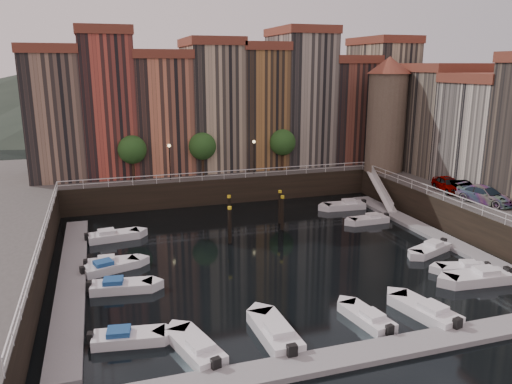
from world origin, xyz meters
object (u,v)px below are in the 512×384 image
object	(u,v)px
boat_left_1	(120,286)
car_b	(462,190)
corner_tower	(387,113)
mooring_pilings	(256,215)
gangway	(381,189)
car_c	(485,196)
boat_left_0	(127,338)
boat_left_2	(110,267)
car_a	(448,185)

from	to	relation	value
boat_left_1	car_b	size ratio (longest dim) A/B	1.08
corner_tower	boat_left_1	size ratio (longest dim) A/B	2.94
mooring_pilings	corner_tower	bearing A→B (deg)	24.69
gangway	car_c	bearing A→B (deg)	-72.08
car_b	car_c	xyz separation A→B (m)	(0.12, -2.96, 0.08)
gangway	boat_left_0	xyz separation A→B (m)	(-29.86, -21.54, -1.58)
boat_left_2	car_c	xyz separation A→B (m)	(34.35, -1.54, 3.45)
corner_tower	boat_left_2	distance (m)	37.86
gangway	boat_left_2	size ratio (longest dim) A/B	1.81
gangway	car_c	size ratio (longest dim) A/B	1.52
corner_tower	boat_left_2	xyz separation A→B (m)	(-33.42, -14.80, -9.85)
gangway	mooring_pilings	size ratio (longest dim) A/B	1.23
corner_tower	boat_left_1	bearing A→B (deg)	-150.24
boat_left_1	car_a	xyz separation A→B (m)	(33.34, 7.19, 3.42)
car_a	car_c	world-z (taller)	car_c
boat_left_1	boat_left_0	bearing A→B (deg)	-81.48
corner_tower	car_a	size ratio (longest dim) A/B	3.04
corner_tower	gangway	world-z (taller)	corner_tower
corner_tower	mooring_pilings	distance (m)	23.03
car_a	car_b	bearing A→B (deg)	-71.26
corner_tower	mooring_pilings	xyz separation A→B (m)	(-19.43, -8.93, -8.54)
corner_tower	car_b	size ratio (longest dim) A/B	3.19
boat_left_0	car_c	distance (m)	35.23
corner_tower	car_a	xyz separation A→B (m)	(0.55, -11.55, -6.42)
gangway	boat_left_0	world-z (taller)	gangway
boat_left_0	boat_left_1	xyz separation A→B (m)	(-0.03, 7.30, 0.01)
boat_left_1	boat_left_2	xyz separation A→B (m)	(-0.63, 3.95, -0.01)
boat_left_1	gangway	bearing A→B (deg)	33.76
boat_left_0	boat_left_2	world-z (taller)	boat_left_2
corner_tower	boat_left_1	xyz separation A→B (m)	(-32.79, -18.75, -9.84)
boat_left_0	car_c	bearing A→B (deg)	24.41
mooring_pilings	car_a	xyz separation A→B (m)	(19.98, -2.62, 2.12)
car_c	gangway	bearing A→B (deg)	90.50
gangway	car_c	distance (m)	12.59
boat_left_1	car_a	size ratio (longest dim) A/B	1.03
boat_left_1	car_b	bearing A→B (deg)	17.34
boat_left_0	car_a	size ratio (longest dim) A/B	0.99
boat_left_2	car_b	xyz separation A→B (m)	(34.23, 1.41, 3.36)
boat_left_0	boat_left_1	world-z (taller)	boat_left_1
boat_left_1	car_a	bearing A→B (deg)	20.45
boat_left_2	car_a	xyz separation A→B (m)	(33.97, 3.25, 3.42)
car_b	car_c	bearing A→B (deg)	-77.94
mooring_pilings	boat_left_2	bearing A→B (deg)	-157.25
corner_tower	gangway	size ratio (longest dim) A/B	1.66
gangway	car_a	size ratio (longest dim) A/B	1.83
mooring_pilings	boat_left_2	world-z (taller)	mooring_pilings
car_b	corner_tower	bearing A→B (deg)	103.16
boat_left_2	car_c	distance (m)	34.56
boat_left_0	car_c	world-z (taller)	car_c
gangway	boat_left_1	bearing A→B (deg)	-154.52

